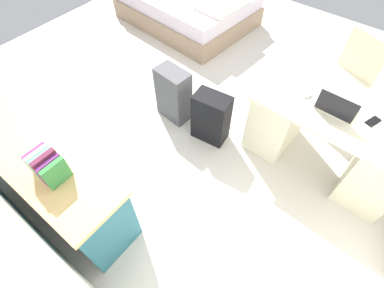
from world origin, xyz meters
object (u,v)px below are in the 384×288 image
Objects in this scene: desk at (326,139)px; credenza at (44,173)px; suitcase_black at (211,118)px; bed at (188,6)px; laptop at (336,108)px; office_chair at (342,84)px; cell_phone_near_laptop at (373,121)px; suitcase_spare_grey at (174,95)px; computer_mouse at (308,94)px.

desk is 0.81× the size of credenza.
credenza is at bearing 56.94° from suitcase_black.
desk is 3.03m from bed.
credenza is at bearing 46.84° from laptop.
office_chair reaches higher than laptop.
laptop reaches higher than desk.
suitcase_black is at bearing 19.56° from desk.
bed is (0.97, -3.17, -0.12)m from credenza.
cell_phone_near_laptop is at bearing 156.42° from bed.
cell_phone_near_laptop is at bearing -166.06° from desk.
laptop is 0.30m from cell_phone_near_laptop.
laptop is at bearing -168.05° from suitcase_black.
credenza is at bearing 87.80° from suitcase_spare_grey.
cell_phone_near_laptop is at bearing 118.17° from office_chair.
suitcase_spare_grey is (1.39, 1.15, -0.11)m from office_chair.
suitcase_black is 1.15m from laptop.
suitcase_black is 0.51m from suitcase_spare_grey.
suitcase_black is 1.42m from cell_phone_near_laptop.
desk is at bearing -161.22° from suitcase_spare_grey.
computer_mouse is 0.74× the size of cell_phone_near_laptop.
desk is 2.53m from credenza.
computer_mouse is at bearing -3.73° from desk.
suitcase_black is 0.92× the size of suitcase_spare_grey.
credenza is at bearing 46.31° from desk.
suitcase_spare_grey is at bearing 39.74° from office_chair.
office_chair reaches higher than suitcase_spare_grey.
laptop is 3.15× the size of computer_mouse.
credenza is at bearing 62.86° from cell_phone_near_laptop.
bed is 2.39m from suitcase_black.
laptop is at bearing 152.73° from bed.
bed is 14.79× the size of cell_phone_near_laptop.
laptop is (-1.49, -0.34, 0.46)m from suitcase_spare_grey.
desk is at bearing 101.49° from office_chair.
credenza is 13.24× the size of cell_phone_near_laptop.
credenza is 2.37m from computer_mouse.
credenza reaches higher than suitcase_spare_grey.
credenza is 3.32m from bed.
office_chair reaches higher than bed.
desk is at bearing -133.69° from credenza.
cell_phone_near_laptop reaches higher than suitcase_spare_grey.
bed is at bearing -73.05° from credenza.
suitcase_black is at bearing 29.66° from computer_mouse.
laptop is (-1.69, -1.80, 0.41)m from credenza.
credenza is at bearing 53.64° from computer_mouse.
credenza is 1.48m from suitcase_spare_grey.
credenza reaches higher than bed.
laptop is (0.06, 0.03, 0.40)m from desk.
suitcase_black is at bearing 134.30° from bed.
desk is 0.40m from laptop.
computer_mouse is (-1.23, -0.39, 0.43)m from suitcase_spare_grey.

